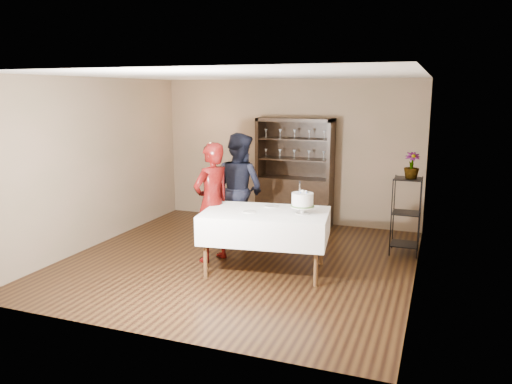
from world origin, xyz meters
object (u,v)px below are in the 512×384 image
Objects in this scene: plant_etagere at (406,213)px; cake at (302,201)px; potted_plant at (412,165)px; cake_table at (266,226)px; china_hutch at (295,190)px; woman at (212,202)px; man at (239,189)px.

cake is at bearing -131.52° from plant_etagere.
plant_etagere is at bearing 161.94° from potted_plant.
potted_plant reaches higher than cake_table.
china_hutch is 2.45m from woman.
plant_etagere is 2.66× the size of cake.
china_hutch is at bearing -90.45° from man.
man reaches higher than potted_plant.
cake is at bearing 6.05° from cake_table.
cake is (0.50, 0.05, 0.38)m from cake_table.
china_hutch is 1.13× the size of woman.
cake_table is at bearing 104.52° from woman.
cake is at bearing -132.69° from potted_plant.
woman is 3.92× the size of cake.
man is (-2.61, -0.37, 0.26)m from plant_etagere.
plant_etagere is at bearing 141.10° from woman.
cake is (1.35, -1.05, 0.12)m from man.
potted_plant reaches higher than cake.
woman reaches higher than plant_etagere.
china_hutch is 1.09× the size of cake_table.
plant_etagere is 3.00× the size of potted_plant.
china_hutch reaches higher than man.
man is 1.72m from cake.
woman is at bearing 107.44° from man.
china_hutch reaches higher than woman.
cake_table is at bearing -140.98° from potted_plant.
cake_table is 4.61× the size of potted_plant.
man is (-0.53, -1.42, 0.25)m from china_hutch.
china_hutch is at bearing -168.92° from woman.
man is 2.72m from potted_plant.
china_hutch reaches higher than cake_table.
china_hutch is 5.01× the size of potted_plant.
china_hutch is 1.54m from man.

